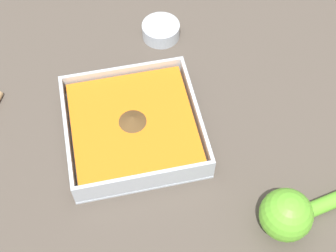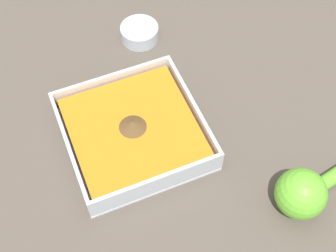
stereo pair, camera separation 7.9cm
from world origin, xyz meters
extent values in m
plane|color=brown|center=(0.00, 0.00, 0.00)|extent=(4.00, 4.00, 0.00)
cube|color=silver|center=(-0.03, 0.01, 0.00)|extent=(0.22, 0.22, 0.01)
cube|color=silver|center=(-0.03, 0.12, 0.03)|extent=(0.22, 0.01, 0.04)
cube|color=silver|center=(-0.03, -0.10, 0.03)|extent=(0.22, 0.01, 0.04)
cube|color=silver|center=(0.08, 0.01, 0.03)|extent=(0.01, 0.21, 0.04)
cube|color=silver|center=(-0.14, 0.01, 0.03)|extent=(0.01, 0.21, 0.04)
cube|color=orange|center=(-0.03, 0.01, 0.02)|extent=(0.20, 0.20, 0.03)
cone|color=brown|center=(-0.03, 0.01, 0.04)|extent=(0.05, 0.05, 0.01)
cylinder|color=silver|center=(0.19, -0.08, 0.01)|extent=(0.07, 0.07, 0.03)
cylinder|color=brown|center=(0.19, -0.08, 0.01)|extent=(0.07, 0.07, 0.02)
sphere|color=#6BC633|center=(-0.24, -0.18, 0.04)|extent=(0.08, 0.08, 0.08)
camera|label=1|loc=(-0.47, 0.05, 0.69)|focal=50.00mm
camera|label=2|loc=(-0.44, 0.12, 0.69)|focal=50.00mm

